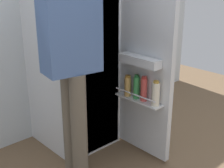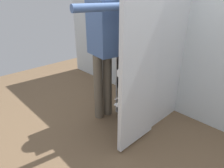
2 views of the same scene
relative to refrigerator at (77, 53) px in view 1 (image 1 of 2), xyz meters
name	(u,v)px [view 1 (image 1 of 2)]	position (x,y,z in m)	size (l,w,h in m)	color
ground_plane	(115,163)	(-0.02, -0.53, -0.88)	(5.88, 5.88, 0.00)	brown
kitchen_wall	(46,3)	(-0.02, 0.42, 0.40)	(4.40, 0.10, 2.57)	silver
refrigerator	(77,53)	(0.00, 0.00, 0.00)	(0.64, 1.21, 1.76)	silver
person	(72,46)	(-0.37, -0.46, 0.20)	(0.56, 0.77, 1.78)	#665B4C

